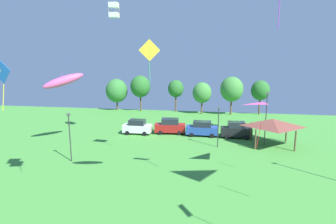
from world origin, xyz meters
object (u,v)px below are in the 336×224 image
at_px(kite_flying_8, 149,52).
at_px(light_post_0, 70,134).
at_px(parked_car_second_from_left, 170,126).
at_px(treeline_tree_1, 140,87).
at_px(park_pavilion, 273,123).
at_px(treeline_tree_3, 202,93).
at_px(kite_flying_4, 114,10).
at_px(parked_car_third_from_left, 202,129).
at_px(treeline_tree_2, 176,89).
at_px(kite_flying_0, 268,115).
at_px(treeline_tree_0, 117,91).
at_px(kite_flying_1, 1,73).
at_px(light_post_2, 218,124).
at_px(light_post_3, 266,116).
at_px(kite_flying_10, 64,81).
at_px(treeline_tree_4, 232,89).
at_px(treeline_tree_5, 260,90).
at_px(parked_car_rightmost_in_row, 236,130).
at_px(parked_car_leftmost, 137,127).

distance_m(kite_flying_8, light_post_0, 12.49).
xyz_separation_m(parked_car_second_from_left, treeline_tree_1, (-10.05, 18.94, 4.45)).
bearing_deg(park_pavilion, kite_flying_8, -149.00).
bearing_deg(treeline_tree_3, kite_flying_4, -114.38).
height_order(parked_car_third_from_left, treeline_tree_2, treeline_tree_2).
bearing_deg(park_pavilion, kite_flying_4, -174.90).
xyz_separation_m(kite_flying_0, treeline_tree_0, (-27.37, 33.55, -1.52)).
bearing_deg(light_post_0, kite_flying_0, -2.17).
distance_m(kite_flying_1, treeline_tree_0, 41.57).
height_order(kite_flying_8, light_post_2, kite_flying_8).
relative_size(parked_car_third_from_left, light_post_3, 0.68).
xyz_separation_m(kite_flying_10, parked_car_second_from_left, (12.49, 8.14, -7.37)).
bearing_deg(treeline_tree_4, kite_flying_8, -109.12).
height_order(kite_flying_8, parked_car_second_from_left, kite_flying_8).
xyz_separation_m(parked_car_third_from_left, treeline_tree_3, (-0.92, 18.08, 3.49)).
height_order(kite_flying_0, light_post_3, light_post_3).
distance_m(light_post_0, treeline_tree_5, 41.16).
height_order(kite_flying_1, parked_car_rightmost_in_row, kite_flying_1).
bearing_deg(light_post_2, parked_car_second_from_left, 141.94).
xyz_separation_m(light_post_3, treeline_tree_4, (-3.15, 21.16, 1.52)).
bearing_deg(light_post_3, light_post_2, -160.85).
bearing_deg(treeline_tree_5, parked_car_second_from_left, -130.61).
bearing_deg(parked_car_leftmost, kite_flying_0, -39.50).
distance_m(park_pavilion, treeline_tree_5, 22.77).
xyz_separation_m(park_pavilion, treeline_tree_0, (-30.16, 22.86, 1.46)).
bearing_deg(kite_flying_8, treeline_tree_3, 82.07).
bearing_deg(treeline_tree_0, park_pavilion, -37.15).
distance_m(park_pavilion, treeline_tree_4, 21.78).
relative_size(parked_car_third_from_left, light_post_0, 0.89).
relative_size(kite_flying_1, parked_car_third_from_left, 0.85).
xyz_separation_m(parked_car_third_from_left, treeline_tree_4, (5.29, 18.14, 4.34)).
relative_size(parked_car_rightmost_in_row, treeline_tree_3, 0.65).
xyz_separation_m(kite_flying_1, park_pavilion, (23.71, 17.85, -6.93)).
bearing_deg(kite_flying_0, parked_car_rightmost_in_row, 96.47).
bearing_deg(parked_car_rightmost_in_row, treeline_tree_4, 86.43).
xyz_separation_m(kite_flying_4, treeline_tree_5, (22.68, 24.43, -12.29)).
bearing_deg(treeline_tree_5, treeline_tree_2, 178.08).
xyz_separation_m(kite_flying_10, treeline_tree_0, (-3.43, 27.38, -4.01)).
distance_m(parked_car_third_from_left, treeline_tree_3, 18.43).
relative_size(parked_car_leftmost, treeline_tree_3, 0.64).
xyz_separation_m(kite_flying_10, light_post_2, (19.70, 2.50, -5.49)).
height_order(parked_car_third_from_left, treeline_tree_5, treeline_tree_5).
height_order(kite_flying_4, light_post_0, kite_flying_4).
height_order(kite_flying_4, parked_car_rightmost_in_row, kite_flying_4).
bearing_deg(kite_flying_10, treeline_tree_5, 43.31).
height_order(light_post_2, treeline_tree_4, treeline_tree_4).
bearing_deg(treeline_tree_4, parked_car_third_from_left, -106.27).
distance_m(kite_flying_0, treeline_tree_3, 32.79).
relative_size(parked_car_leftmost, treeline_tree_1, 0.54).
bearing_deg(park_pavilion, treeline_tree_5, 84.88).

